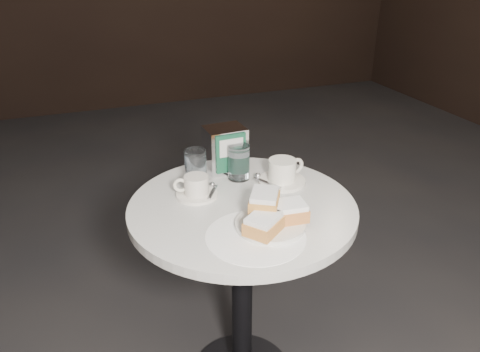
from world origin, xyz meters
name	(u,v)px	position (x,y,z in m)	size (l,w,h in m)	color
cafe_table	(242,257)	(0.00, 0.00, 0.55)	(0.70, 0.70, 0.74)	black
sugar_spill	(256,236)	(-0.03, -0.18, 0.75)	(0.28, 0.28, 0.00)	white
beignet_plate	(272,216)	(0.03, -0.15, 0.78)	(0.25, 0.25, 0.10)	silver
coffee_cup_left	(196,187)	(-0.12, 0.10, 0.77)	(0.16, 0.16, 0.07)	white
coffee_cup_right	(282,173)	(0.18, 0.09, 0.78)	(0.18, 0.18, 0.08)	white
water_glass_left	(196,167)	(-0.09, 0.19, 0.80)	(0.08, 0.08, 0.12)	white
water_glass_right	(239,163)	(0.05, 0.17, 0.80)	(0.08, 0.08, 0.12)	white
napkin_dispenser	(225,149)	(0.03, 0.25, 0.82)	(0.14, 0.12, 0.16)	white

